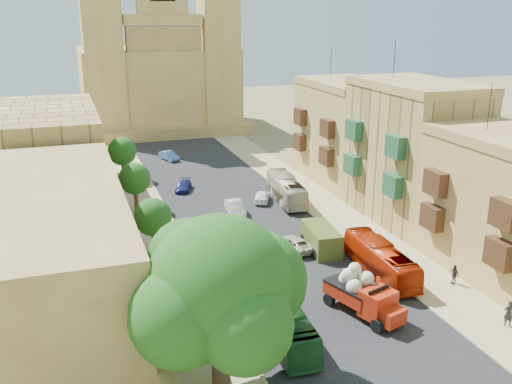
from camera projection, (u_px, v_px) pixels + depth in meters
road_surface at (243, 218)px, 58.16m from camera, size 14.00×140.00×0.01m
sidewalk_east at (328, 208)px, 61.07m from camera, size 5.00×140.00×0.01m
sidewalk_west at (150, 229)px, 55.25m from camera, size 5.00×140.00×0.01m
kerb_east at (306, 210)px, 60.29m from camera, size 0.25×140.00×0.12m
kerb_west at (176, 225)px, 56.00m from camera, size 0.25×140.00×0.12m
townhouse_b at (512, 207)px, 44.18m from camera, size 9.00×14.00×14.90m
townhouse_c at (412, 151)px, 56.44m from camera, size 9.00×14.00×17.40m
townhouse_d at (346, 132)px, 69.29m from camera, size 9.00×14.00×15.90m
west_wall at (131, 267)px, 45.04m from camera, size 1.00×40.00×1.80m
west_building_low at (53, 246)px, 40.55m from camera, size 10.00×28.00×8.40m
west_building_mid at (52, 153)px, 63.76m from camera, size 10.00×22.00×10.00m
church at (159, 75)px, 99.13m from camera, size 28.00×22.50×36.30m
ficus_tree at (221, 292)px, 29.98m from camera, size 10.29×9.47×10.29m
street_tree_a at (181, 277)px, 37.86m from camera, size 3.20×3.20×4.92m
street_tree_b at (153, 217)px, 48.66m from camera, size 3.27×3.27×5.02m
street_tree_c at (135, 179)px, 59.46m from camera, size 3.35×3.35×5.15m
street_tree_d at (122, 151)px, 70.24m from camera, size 3.53×3.53×5.42m
red_truck at (363, 294)px, 39.33m from camera, size 3.98×6.41×3.54m
olive_pickup at (321, 239)px, 50.05m from camera, size 2.82×5.39×2.14m
bus_green_north at (281, 319)px, 36.58m from camera, size 2.66×9.35×2.58m
bus_red_east at (380, 259)px, 45.36m from camera, size 2.64×9.48×2.61m
bus_cream_east at (286, 189)px, 63.00m from camera, size 3.46×10.01×2.73m
car_blue_a at (250, 260)px, 46.96m from camera, size 1.63×3.63×1.21m
car_white_a at (235, 208)px, 58.93m from camera, size 1.88×4.50×1.45m
car_cream at (294, 244)px, 50.20m from camera, size 2.94×4.71×1.22m
car_dkblue at (183, 186)px, 66.87m from camera, size 2.83×4.10×1.10m
car_white_b at (262, 196)px, 62.97m from camera, size 2.94×4.06×1.28m
car_blue_b at (169, 156)px, 80.47m from camera, size 2.62×4.07×1.27m
pedestrian_a at (509, 313)px, 38.04m from camera, size 0.75×0.58×1.85m
pedestrian_c at (454, 274)px, 43.93m from camera, size 0.46×0.96×1.59m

